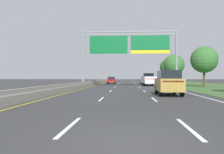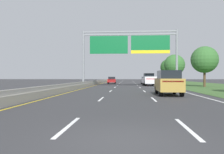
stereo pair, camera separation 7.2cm
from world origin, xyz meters
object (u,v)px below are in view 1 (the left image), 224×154
(roadside_tree_distant, at_px, (168,67))
(roadside_tree_far, at_px, (174,65))
(car_gold_right_lane_suv, at_px, (168,82))
(car_red_left_lane_sedan, at_px, (111,80))
(pickup_truck_white, at_px, (149,80))
(car_grey_right_lane_sedan, at_px, (145,80))
(overhead_sign_gantry, at_px, (129,47))
(roadside_tree_mid, at_px, (204,60))

(roadside_tree_distant, bearing_deg, roadside_tree_far, -94.53)
(car_gold_right_lane_suv, bearing_deg, car_red_left_lane_sedan, 13.44)
(pickup_truck_white, height_order, car_grey_right_lane_sedan, pickup_truck_white)
(car_red_left_lane_sedan, height_order, roadside_tree_far, roadside_tree_far)
(car_red_left_lane_sedan, distance_m, roadside_tree_far, 15.00)
(overhead_sign_gantry, distance_m, roadside_tree_distant, 34.20)
(car_grey_right_lane_sedan, bearing_deg, car_red_left_lane_sedan, 77.03)
(overhead_sign_gantry, relative_size, car_grey_right_lane_sedan, 3.40)
(roadside_tree_mid, xyz_separation_m, roadside_tree_far, (-1.11, 17.46, 0.13))
(overhead_sign_gantry, xyz_separation_m, car_red_left_lane_sedan, (-3.95, 17.03, -5.50))
(car_red_left_lane_sedan, distance_m, car_grey_right_lane_sedan, 7.82)
(car_grey_right_lane_sedan, bearing_deg, pickup_truck_white, -179.79)
(roadside_tree_mid, bearing_deg, roadside_tree_far, 93.62)
(pickup_truck_white, relative_size, roadside_tree_far, 0.80)
(car_red_left_lane_sedan, relative_size, roadside_tree_mid, 0.70)
(car_red_left_lane_sedan, bearing_deg, roadside_tree_mid, -137.52)
(car_grey_right_lane_sedan, bearing_deg, roadside_tree_distant, -24.65)
(roadside_tree_mid, xyz_separation_m, roadside_tree_distant, (0.01, 31.53, 0.16))
(car_red_left_lane_sedan, distance_m, roadside_tree_distant, 22.01)
(overhead_sign_gantry, bearing_deg, roadside_tree_far, 59.54)
(car_gold_right_lane_suv, relative_size, roadside_tree_mid, 0.75)
(pickup_truck_white, bearing_deg, roadside_tree_far, -29.46)
(overhead_sign_gantry, bearing_deg, roadside_tree_mid, 2.68)
(car_grey_right_lane_sedan, xyz_separation_m, roadside_tree_far, (6.95, 2.84, 3.56))
(overhead_sign_gantry, bearing_deg, pickup_truck_white, 53.44)
(pickup_truck_white, bearing_deg, roadside_tree_mid, -118.68)
(roadside_tree_far, bearing_deg, roadside_tree_distant, 85.47)
(roadside_tree_mid, bearing_deg, overhead_sign_gantry, -177.32)
(overhead_sign_gantry, xyz_separation_m, roadside_tree_mid, (11.69, 0.55, -2.07))
(car_red_left_lane_sedan, bearing_deg, roadside_tree_far, -87.19)
(roadside_tree_mid, height_order, roadside_tree_far, roadside_tree_far)
(pickup_truck_white, distance_m, roadside_tree_distant, 28.71)
(overhead_sign_gantry, relative_size, car_red_left_lane_sedan, 3.40)
(car_gold_right_lane_suv, distance_m, roadside_tree_distant, 48.84)
(car_gold_right_lane_suv, bearing_deg, pickup_truck_white, 0.32)
(car_grey_right_lane_sedan, relative_size, roadside_tree_far, 0.65)
(car_gold_right_lane_suv, height_order, car_red_left_lane_sedan, car_gold_right_lane_suv)
(pickup_truck_white, distance_m, roadside_tree_mid, 9.72)
(roadside_tree_far, bearing_deg, car_red_left_lane_sedan, -176.16)
(pickup_truck_white, distance_m, car_gold_right_lane_suv, 20.67)
(roadside_tree_far, bearing_deg, overhead_sign_gantry, -120.46)
(pickup_truck_white, xyz_separation_m, car_red_left_lane_sedan, (-7.48, 12.27, -0.26))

